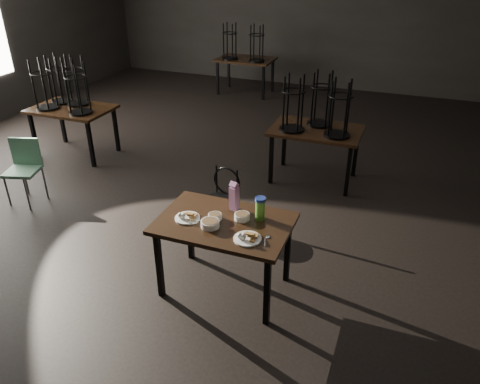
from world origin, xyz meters
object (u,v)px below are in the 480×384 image
at_px(juice_carton, 234,197).
at_px(water_bottle, 260,208).
at_px(bentwood_chair, 223,195).
at_px(school_chair, 24,165).
at_px(main_table, 224,229).

bearing_deg(juice_carton, water_bottle, -15.92).
relative_size(water_bottle, bentwood_chair, 0.29).
bearing_deg(juice_carton, school_chair, 170.90).
bearing_deg(school_chair, bentwood_chair, -11.04).
relative_size(main_table, school_chair, 1.47).
relative_size(main_table, juice_carton, 4.15).
height_order(main_table, water_bottle, water_bottle).
distance_m(main_table, water_bottle, 0.38).
bearing_deg(water_bottle, school_chair, 170.30).
height_order(bentwood_chair, school_chair, school_chair).
bearing_deg(school_chair, water_bottle, -26.32).
bearing_deg(juice_carton, bentwood_chair, 120.20).
relative_size(water_bottle, school_chair, 0.27).
xyz_separation_m(main_table, water_bottle, (0.29, 0.16, 0.19)).
xyz_separation_m(juice_carton, water_bottle, (0.28, -0.08, -0.02)).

